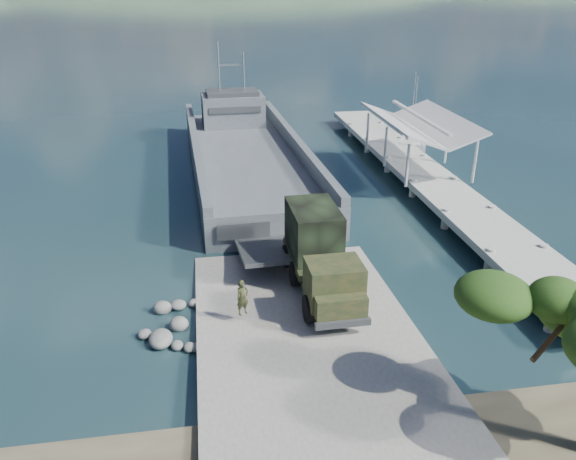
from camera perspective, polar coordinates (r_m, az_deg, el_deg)
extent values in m
plane|color=#19373C|center=(27.02, 1.59, -9.98)|extent=(1400.00, 1400.00, 0.00)
cube|color=gray|center=(26.07, 2.00, -10.74)|extent=(10.00, 18.00, 0.50)
cube|color=#A2A199|center=(45.76, 13.60, 5.51)|extent=(4.00, 44.00, 0.50)
cube|color=#495056|center=(48.25, -4.19, 6.42)|extent=(10.14, 30.30, 2.50)
cube|color=#495056|center=(47.41, -9.35, 8.17)|extent=(1.75, 29.98, 1.30)
cube|color=#495056|center=(48.39, 0.73, 8.82)|extent=(1.75, 29.98, 1.30)
cube|color=#495056|center=(34.30, -0.96, -0.18)|extent=(9.00, 0.75, 2.60)
cube|color=#495056|center=(57.15, -5.62, 12.05)|extent=(6.14, 4.22, 3.00)
cube|color=#303336|center=(56.82, -5.69, 13.72)|extent=(5.12, 3.39, 0.40)
cylinder|color=#9FA1A4|center=(56.34, -7.05, 15.94)|extent=(0.16, 0.16, 5.00)
cylinder|color=#9FA1A4|center=(56.65, -4.52, 15.58)|extent=(0.16, 0.16, 4.00)
cylinder|color=black|center=(26.32, 2.19, -8.00)|extent=(0.48, 1.32, 1.31)
cylinder|color=black|center=(26.85, 7.08, -7.47)|extent=(0.48, 1.32, 1.31)
cylinder|color=black|center=(29.22, 0.75, -4.46)|extent=(0.48, 1.32, 1.31)
cylinder|color=black|center=(29.70, 5.16, -4.05)|extent=(0.48, 1.32, 1.31)
cylinder|color=black|center=(30.97, 0.03, -2.69)|extent=(0.48, 1.32, 1.31)
cylinder|color=black|center=(31.43, 4.21, -2.34)|extent=(0.48, 1.32, 1.31)
cube|color=black|center=(28.85, 3.25, -4.56)|extent=(2.38, 7.72, 0.25)
cube|color=black|center=(26.03, 4.69, -5.36)|extent=(2.57, 2.07, 2.02)
cube|color=black|center=(25.28, 5.35, -7.69)|extent=(2.34, 0.96, 1.01)
cube|color=black|center=(29.90, 2.64, -2.68)|extent=(2.62, 4.70, 0.35)
cube|color=black|center=(29.44, 2.61, 0.04)|extent=(2.50, 3.89, 2.53)
cube|color=#303336|center=(25.20, 5.60, -9.45)|extent=(2.53, 0.30, 0.30)
imported|color=black|center=(26.26, -4.62, -7.59)|extent=(0.76, 0.66, 1.75)
cube|color=#BBBBBB|center=(57.75, 12.46, 8.72)|extent=(2.76, 5.90, 0.93)
cube|color=#BBBBBB|center=(56.60, 12.68, 9.04)|extent=(1.75, 1.91, 0.62)
cylinder|color=#9FA1A4|center=(56.97, 12.77, 11.97)|extent=(0.10, 0.10, 6.21)
cube|color=#BBBBBB|center=(64.16, 12.39, 10.24)|extent=(2.80, 5.38, 0.85)
cube|color=#BBBBBB|center=(63.13, 12.52, 10.53)|extent=(1.66, 1.79, 0.56)
cylinder|color=#9FA1A4|center=(63.52, 12.64, 12.91)|extent=(0.09, 0.09, 5.64)
ellipsoid|color=#193C10|center=(20.57, 20.20, -6.27)|extent=(2.63, 2.63, 1.51)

